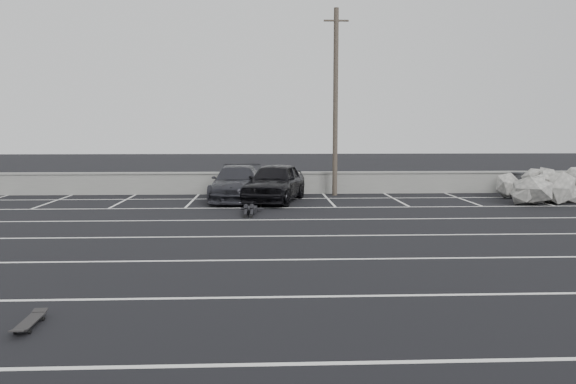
{
  "coord_description": "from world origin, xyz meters",
  "views": [
    {
      "loc": [
        -1.89,
        -13.11,
        3.09
      ],
      "look_at": [
        -1.06,
        5.69,
        1.0
      ],
      "focal_mm": 35.0,
      "sensor_mm": 36.0,
      "label": 1
    }
  ],
  "objects_px": {
    "car_left": "(275,182)",
    "utility_pole": "(336,102)",
    "skateboard": "(30,322)",
    "trash_bin": "(517,183)",
    "person": "(251,207)",
    "car_right": "(237,183)",
    "riprap_pile": "(551,192)"
  },
  "relations": [
    {
      "from": "car_left",
      "to": "utility_pole",
      "type": "bearing_deg",
      "value": 52.5
    },
    {
      "from": "skateboard",
      "to": "trash_bin",
      "type": "bearing_deg",
      "value": 45.47
    },
    {
      "from": "person",
      "to": "trash_bin",
      "type": "bearing_deg",
      "value": 27.45
    },
    {
      "from": "car_left",
      "to": "utility_pole",
      "type": "relative_size",
      "value": 0.57
    },
    {
      "from": "car_right",
      "to": "trash_bin",
      "type": "xyz_separation_m",
      "value": [
        13.24,
        1.39,
        -0.21
      ]
    },
    {
      "from": "car_left",
      "to": "person",
      "type": "relative_size",
      "value": 2.11
    },
    {
      "from": "car_right",
      "to": "riprap_pile",
      "type": "relative_size",
      "value": 1.12
    },
    {
      "from": "utility_pole",
      "to": "skateboard",
      "type": "bearing_deg",
      "value": -111.84
    },
    {
      "from": "car_right",
      "to": "person",
      "type": "distance_m",
      "value": 4.07
    },
    {
      "from": "car_right",
      "to": "skateboard",
      "type": "distance_m",
      "value": 16.22
    },
    {
      "from": "car_left",
      "to": "riprap_pile",
      "type": "height_order",
      "value": "car_left"
    },
    {
      "from": "car_right",
      "to": "utility_pole",
      "type": "distance_m",
      "value": 6.03
    },
    {
      "from": "car_left",
      "to": "riprap_pile",
      "type": "distance_m",
      "value": 11.84
    },
    {
      "from": "utility_pole",
      "to": "trash_bin",
      "type": "bearing_deg",
      "value": -1.44
    },
    {
      "from": "trash_bin",
      "to": "person",
      "type": "height_order",
      "value": "trash_bin"
    },
    {
      "from": "person",
      "to": "skateboard",
      "type": "height_order",
      "value": "person"
    },
    {
      "from": "car_right",
      "to": "riprap_pile",
      "type": "xyz_separation_m",
      "value": [
        13.45,
        -1.43,
        -0.29
      ]
    },
    {
      "from": "car_right",
      "to": "skateboard",
      "type": "xyz_separation_m",
      "value": [
        -2.53,
        -16.01,
        -0.67
      ]
    },
    {
      "from": "car_right",
      "to": "skateboard",
      "type": "bearing_deg",
      "value": -95.82
    },
    {
      "from": "car_left",
      "to": "riprap_pile",
      "type": "bearing_deg",
      "value": 11.08
    },
    {
      "from": "riprap_pile",
      "to": "skateboard",
      "type": "xyz_separation_m",
      "value": [
        -15.98,
        -14.58,
        -0.38
      ]
    },
    {
      "from": "person",
      "to": "riprap_pile",
      "type": "bearing_deg",
      "value": 15.57
    },
    {
      "from": "car_left",
      "to": "trash_bin",
      "type": "relative_size",
      "value": 4.55
    },
    {
      "from": "car_right",
      "to": "utility_pole",
      "type": "height_order",
      "value": "utility_pole"
    },
    {
      "from": "car_left",
      "to": "car_right",
      "type": "height_order",
      "value": "car_left"
    },
    {
      "from": "person",
      "to": "car_left",
      "type": "bearing_deg",
      "value": 78.49
    },
    {
      "from": "utility_pole",
      "to": "riprap_pile",
      "type": "xyz_separation_m",
      "value": [
        8.92,
        -3.04,
        -3.92
      ]
    },
    {
      "from": "person",
      "to": "skateboard",
      "type": "bearing_deg",
      "value": -100.67
    },
    {
      "from": "car_left",
      "to": "person",
      "type": "bearing_deg",
      "value": -90.67
    },
    {
      "from": "car_left",
      "to": "person",
      "type": "xyz_separation_m",
      "value": [
        -0.96,
        -3.38,
        -0.61
      ]
    },
    {
      "from": "car_right",
      "to": "skateboard",
      "type": "height_order",
      "value": "car_right"
    },
    {
      "from": "trash_bin",
      "to": "riprap_pile",
      "type": "height_order",
      "value": "riprap_pile"
    }
  ]
}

